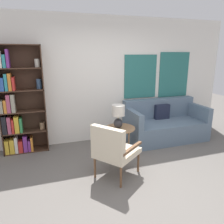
{
  "coord_description": "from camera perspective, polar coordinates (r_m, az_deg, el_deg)",
  "views": [
    {
      "loc": [
        -1.16,
        -2.61,
        1.93
      ],
      "look_at": [
        0.04,
        1.02,
        0.9
      ],
      "focal_mm": 35.0,
      "sensor_mm": 36.0,
      "label": 1
    }
  ],
  "objects": [
    {
      "name": "ground_plane",
      "position": [
        3.45,
        4.92,
        -19.03
      ],
      "size": [
        14.0,
        14.0,
        0.0
      ],
      "primitive_type": "plane",
      "color": "#66605B"
    },
    {
      "name": "wall_back",
      "position": [
        4.83,
        -3.82,
        8.18
      ],
      "size": [
        6.4,
        0.08,
        2.7
      ],
      "color": "white",
      "rests_on": "ground_plane"
    },
    {
      "name": "bookshelf",
      "position": [
        4.58,
        -23.59,
        1.39
      ],
      "size": [
        0.85,
        0.3,
        2.09
      ],
      "color": "#422B1E",
      "rests_on": "ground_plane"
    },
    {
      "name": "armchair",
      "position": [
        3.42,
        0.3,
        -9.46
      ],
      "size": [
        0.85,
        0.83,
        0.89
      ],
      "color": "brown",
      "rests_on": "ground_plane"
    },
    {
      "name": "couch",
      "position": [
        5.21,
        13.49,
        -3.25
      ],
      "size": [
        1.79,
        0.89,
        0.89
      ],
      "color": "slate",
      "rests_on": "ground_plane"
    },
    {
      "name": "side_table",
      "position": [
        4.25,
        2.11,
        -4.72
      ],
      "size": [
        0.58,
        0.58,
        0.54
      ],
      "color": "#99704C",
      "rests_on": "ground_plane"
    },
    {
      "name": "table_lamp",
      "position": [
        4.14,
        1.61,
        -0.59
      ],
      "size": [
        0.25,
        0.25,
        0.45
      ],
      "color": "#2D2D33",
      "rests_on": "side_table"
    }
  ]
}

